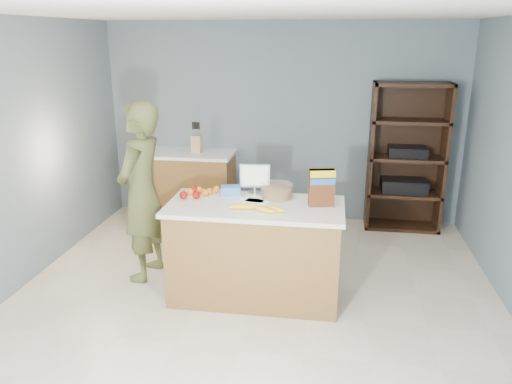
# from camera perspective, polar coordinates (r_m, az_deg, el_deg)

# --- Properties ---
(floor) EXTENTS (4.50, 5.00, 0.02)m
(floor) POSITION_cam_1_polar(r_m,az_deg,el_deg) (4.51, -0.70, -13.58)
(floor) COLOR beige
(floor) RESTS_ON ground
(walls) EXTENTS (4.52, 5.02, 2.51)m
(walls) POSITION_cam_1_polar(r_m,az_deg,el_deg) (3.92, -0.79, 7.59)
(walls) COLOR slate
(walls) RESTS_ON ground
(counter_peninsula) EXTENTS (1.56, 0.76, 0.90)m
(counter_peninsula) POSITION_cam_1_polar(r_m,az_deg,el_deg) (4.57, -0.10, -7.19)
(counter_peninsula) COLOR brown
(counter_peninsula) RESTS_ON ground
(back_cabinet) EXTENTS (1.24, 0.62, 0.90)m
(back_cabinet) POSITION_cam_1_polar(r_m,az_deg,el_deg) (6.55, -7.93, 0.73)
(back_cabinet) COLOR brown
(back_cabinet) RESTS_ON ground
(shelving_unit) EXTENTS (0.90, 0.40, 1.80)m
(shelving_unit) POSITION_cam_1_polar(r_m,az_deg,el_deg) (6.39, 16.74, 3.55)
(shelving_unit) COLOR black
(shelving_unit) RESTS_ON ground
(person) EXTENTS (0.49, 0.68, 1.75)m
(person) POSITION_cam_1_polar(r_m,az_deg,el_deg) (4.93, -12.90, -0.07)
(person) COLOR #4E5329
(person) RESTS_ON ground
(knife_block) EXTENTS (0.12, 0.10, 0.31)m
(knife_block) POSITION_cam_1_polar(r_m,az_deg,el_deg) (6.36, -6.82, 5.53)
(knife_block) COLOR tan
(knife_block) RESTS_ON back_cabinet
(envelopes) EXTENTS (0.29, 0.17, 0.00)m
(envelopes) POSITION_cam_1_polar(r_m,az_deg,el_deg) (4.49, -0.15, -0.99)
(envelopes) COLOR white
(envelopes) RESTS_ON counter_peninsula
(bananas) EXTENTS (0.51, 0.19, 0.04)m
(bananas) POSITION_cam_1_polar(r_m,az_deg,el_deg) (4.24, 0.07, -1.84)
(bananas) COLOR yellow
(bananas) RESTS_ON counter_peninsula
(apples) EXTENTS (0.19, 0.25, 0.07)m
(apples) POSITION_cam_1_polar(r_m,az_deg,el_deg) (4.62, -7.37, -0.16)
(apples) COLOR maroon
(apples) RESTS_ON counter_peninsula
(oranges) EXTENTS (0.29, 0.19, 0.06)m
(oranges) POSITION_cam_1_polar(r_m,az_deg,el_deg) (4.70, -6.18, 0.15)
(oranges) COLOR orange
(oranges) RESTS_ON counter_peninsula
(blue_carton) EXTENTS (0.20, 0.16, 0.08)m
(blue_carton) POSITION_cam_1_polar(r_m,az_deg,el_deg) (4.66, -2.92, 0.19)
(blue_carton) COLOR blue
(blue_carton) RESTS_ON counter_peninsula
(salad_bowl) EXTENTS (0.30, 0.30, 0.13)m
(salad_bowl) POSITION_cam_1_polar(r_m,az_deg,el_deg) (4.57, 2.37, 0.07)
(salad_bowl) COLOR #267219
(salad_bowl) RESTS_ON counter_peninsula
(tv) EXTENTS (0.28, 0.12, 0.28)m
(tv) POSITION_cam_1_polar(r_m,az_deg,el_deg) (4.66, -0.13, 1.72)
(tv) COLOR silver
(tv) RESTS_ON counter_peninsula
(cereal_box) EXTENTS (0.23, 0.13, 0.33)m
(cereal_box) POSITION_cam_1_polar(r_m,az_deg,el_deg) (4.34, 7.52, 0.80)
(cereal_box) COLOR #592B14
(cereal_box) RESTS_ON counter_peninsula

